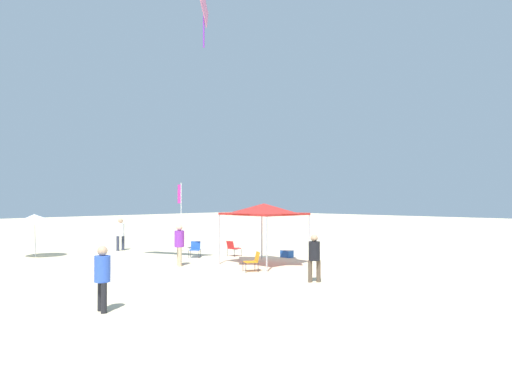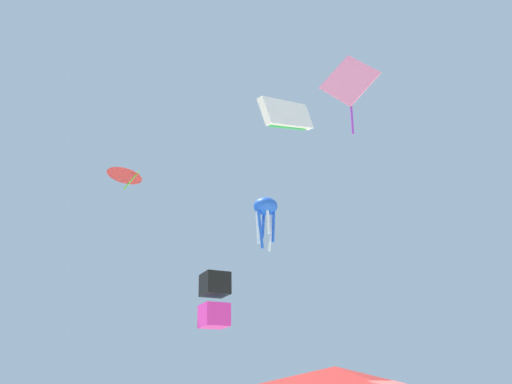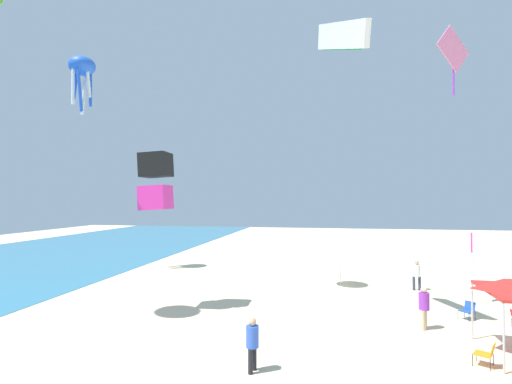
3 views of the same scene
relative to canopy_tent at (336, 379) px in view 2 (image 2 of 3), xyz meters
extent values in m
pyramid|color=red|center=(0.00, 0.00, 0.07)|extent=(3.25, 2.93, 0.43)
cube|color=pink|center=(2.28, 1.71, 9.65)|extent=(1.41, 1.73, 2.19)
cylinder|color=purple|center=(2.28, 1.71, 8.39)|extent=(0.08, 0.08, 1.55)
cube|color=white|center=(2.41, 6.38, 10.66)|extent=(3.72, 2.23, 2.47)
cube|color=green|center=(2.41, 6.38, 10.14)|extent=(2.75, 1.69, 1.39)
ellipsoid|color=blue|center=(10.92, 25.75, 13.55)|extent=(1.99, 1.99, 1.45)
cylinder|color=blue|center=(11.01, 26.38, 12.09)|extent=(0.26, 0.44, 2.12)
cylinder|color=white|center=(10.41, 26.14, 11.80)|extent=(0.45, 0.40, 2.71)
cylinder|color=blue|center=(10.33, 25.50, 11.50)|extent=(0.54, 0.36, 3.29)
cylinder|color=white|center=(10.83, 25.11, 12.09)|extent=(0.26, 0.44, 2.12)
cylinder|color=blue|center=(11.43, 25.35, 11.80)|extent=(0.45, 0.40, 2.71)
cylinder|color=white|center=(11.52, 25.99, 11.50)|extent=(0.54, 0.36, 3.29)
cube|color=black|center=(2.85, 15.69, 4.90)|extent=(1.41, 1.48, 1.29)
cube|color=#E02D9E|center=(2.85, 15.69, 3.23)|extent=(1.41, 1.48, 1.29)
cone|color=red|center=(-1.42, 21.72, 12.92)|extent=(2.97, 2.95, 0.85)
cylinder|color=#66D82D|center=(-1.14, 20.81, 12.14)|extent=(1.01, 0.38, 1.50)
camera|label=1|loc=(-14.35, 15.70, 0.50)|focal=32.38mm
camera|label=2|loc=(-7.21, -10.93, -0.05)|focal=36.59mm
camera|label=3|loc=(-15.05, 7.15, 3.12)|focal=26.33mm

